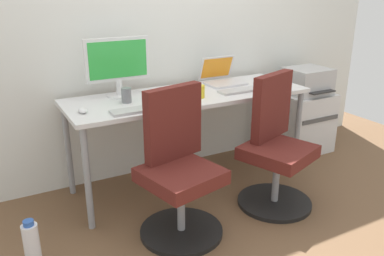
# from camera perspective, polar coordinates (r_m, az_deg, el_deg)

# --- Properties ---
(ground_plane) EXTENTS (5.28, 5.28, 0.00)m
(ground_plane) POSITION_cam_1_polar(r_m,az_deg,el_deg) (3.36, -0.41, -7.56)
(ground_plane) COLOR brown
(back_wall) EXTENTS (4.40, 0.04, 2.60)m
(back_wall) POSITION_cam_1_polar(r_m,az_deg,el_deg) (3.35, -3.84, 15.58)
(back_wall) COLOR silver
(back_wall) RESTS_ON ground
(desk) EXTENTS (1.87, 0.64, 0.75)m
(desk) POSITION_cam_1_polar(r_m,az_deg,el_deg) (3.11, -0.44, 3.69)
(desk) COLOR silver
(desk) RESTS_ON ground
(office_chair_left) EXTENTS (0.54, 0.54, 0.94)m
(office_chair_left) POSITION_cam_1_polar(r_m,az_deg,el_deg) (2.58, -1.93, -5.98)
(office_chair_left) COLOR black
(office_chair_left) RESTS_ON ground
(office_chair_right) EXTENTS (0.56, 0.56, 0.94)m
(office_chair_right) POSITION_cam_1_polar(r_m,az_deg,el_deg) (2.98, 11.63, -2.75)
(office_chair_right) COLOR black
(office_chair_right) RESTS_ON ground
(side_cabinet) EXTENTS (0.48, 0.43, 0.56)m
(side_cabinet) POSITION_cam_1_polar(r_m,az_deg,el_deg) (4.04, 15.41, 0.85)
(side_cabinet) COLOR silver
(side_cabinet) RESTS_ON ground
(printer) EXTENTS (0.38, 0.40, 0.24)m
(printer) POSITION_cam_1_polar(r_m,az_deg,el_deg) (3.93, 15.94, 6.38)
(printer) COLOR #B7B7B7
(printer) RESTS_ON side_cabinet
(water_bottle_on_floor) EXTENTS (0.09, 0.09, 0.31)m
(water_bottle_on_floor) POSITION_cam_1_polar(r_m,az_deg,el_deg) (2.54, -21.63, -15.15)
(water_bottle_on_floor) COLOR white
(water_bottle_on_floor) RESTS_ON ground
(desktop_monitor) EXTENTS (0.48, 0.18, 0.43)m
(desktop_monitor) POSITION_cam_1_polar(r_m,az_deg,el_deg) (3.01, -10.42, 9.00)
(desktop_monitor) COLOR silver
(desktop_monitor) RESTS_ON desk
(open_laptop) EXTENTS (0.31, 0.30, 0.22)m
(open_laptop) POSITION_cam_1_polar(r_m,az_deg,el_deg) (3.42, 4.21, 7.18)
(open_laptop) COLOR silver
(open_laptop) RESTS_ON desk
(keyboard_by_monitor) EXTENTS (0.34, 0.12, 0.02)m
(keyboard_by_monitor) POSITION_cam_1_polar(r_m,az_deg,el_deg) (2.68, -7.85, 2.53)
(keyboard_by_monitor) COLOR #B7B7B7
(keyboard_by_monitor) RESTS_ON desk
(keyboard_by_laptop) EXTENTS (0.34, 0.12, 0.02)m
(keyboard_by_laptop) POSITION_cam_1_polar(r_m,az_deg,el_deg) (3.17, 6.74, 5.26)
(keyboard_by_laptop) COLOR #B7B7B7
(keyboard_by_laptop) RESTS_ON desk
(mouse_by_monitor) EXTENTS (0.06, 0.10, 0.03)m
(mouse_by_monitor) POSITION_cam_1_polar(r_m,az_deg,el_deg) (3.24, 1.13, 5.86)
(mouse_by_monitor) COLOR #515156
(mouse_by_monitor) RESTS_ON desk
(mouse_by_laptop) EXTENTS (0.06, 0.10, 0.03)m
(mouse_by_laptop) POSITION_cam_1_polar(r_m,az_deg,el_deg) (2.72, -15.15, 2.41)
(mouse_by_laptop) COLOR silver
(mouse_by_laptop) RESTS_ON desk
(coffee_mug) EXTENTS (0.08, 0.08, 0.09)m
(coffee_mug) POSITION_cam_1_polar(r_m,az_deg,el_deg) (2.97, 1.03, 5.17)
(coffee_mug) COLOR yellow
(coffee_mug) RESTS_ON desk
(pen_cup) EXTENTS (0.07, 0.07, 0.10)m
(pen_cup) POSITION_cam_1_polar(r_m,az_deg,el_deg) (2.88, -9.23, 4.57)
(pen_cup) COLOR slate
(pen_cup) RESTS_ON desk
(paper_pile) EXTENTS (0.21, 0.30, 0.01)m
(paper_pile) POSITION_cam_1_polar(r_m,az_deg,el_deg) (3.11, -2.79, 5.06)
(paper_pile) COLOR white
(paper_pile) RESTS_ON desk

